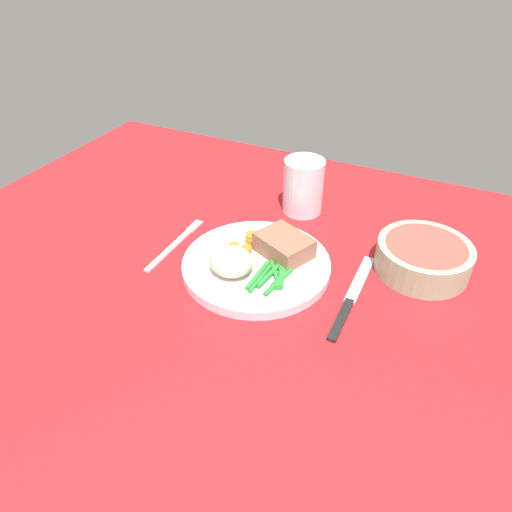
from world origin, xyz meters
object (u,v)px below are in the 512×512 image
object	(u,v)px
dinner_plate	(256,265)
fork	(175,245)
meat_portion	(284,245)
water_glass	(301,189)
knife	(351,298)
salad_bowl	(423,256)

from	to	relation	value
dinner_plate	fork	size ratio (longest dim) A/B	1.44
dinner_plate	fork	distance (cm)	15.57
meat_portion	water_glass	bearing A→B (deg)	102.06
meat_portion	water_glass	size ratio (longest dim) A/B	0.82
fork	knife	xyz separation A→B (cm)	(31.59, -0.03, -0.00)
meat_portion	fork	distance (cm)	19.46
fork	knife	distance (cm)	31.59
fork	knife	world-z (taller)	knife
salad_bowl	knife	bearing A→B (deg)	-124.96
fork	meat_portion	bearing A→B (deg)	13.82
meat_portion	knife	distance (cm)	13.77
salad_bowl	fork	bearing A→B (deg)	-163.81
meat_portion	knife	world-z (taller)	meat_portion
dinner_plate	salad_bowl	distance (cm)	26.68
knife	salad_bowl	size ratio (longest dim) A/B	1.38
dinner_plate	water_glass	xyz separation A→B (cm)	(-0.33, 20.45, 3.62)
knife	salad_bowl	distance (cm)	14.32
dinner_plate	salad_bowl	size ratio (longest dim) A/B	1.61
fork	salad_bowl	distance (cm)	41.39
dinner_plate	fork	world-z (taller)	dinner_plate
meat_portion	salad_bowl	size ratio (longest dim) A/B	0.57
water_glass	salad_bowl	size ratio (longest dim) A/B	0.70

